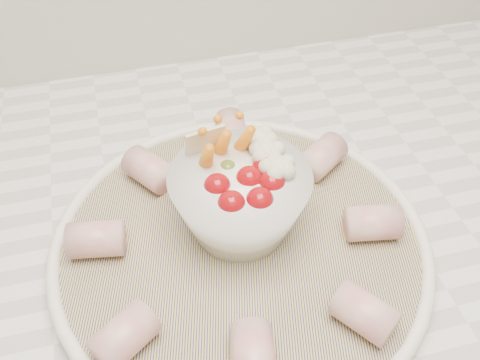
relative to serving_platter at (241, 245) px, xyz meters
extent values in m
cube|color=white|center=(0.05, 0.03, -0.03)|extent=(2.04, 0.62, 0.04)
cylinder|color=navy|center=(0.00, 0.00, 0.00)|extent=(0.42, 0.42, 0.01)
torus|color=white|center=(0.00, 0.00, 0.00)|extent=(0.35, 0.35, 0.01)
sphere|color=maroon|center=(-0.01, -0.01, 0.07)|extent=(0.02, 0.02, 0.02)
sphere|color=maroon|center=(0.01, -0.01, 0.07)|extent=(0.02, 0.02, 0.02)
sphere|color=maroon|center=(0.03, 0.01, 0.07)|extent=(0.02, 0.02, 0.02)
sphere|color=maroon|center=(-0.02, 0.01, 0.07)|extent=(0.02, 0.02, 0.02)
sphere|color=maroon|center=(0.01, 0.02, 0.07)|extent=(0.02, 0.02, 0.02)
sphere|color=maroon|center=(0.03, 0.03, 0.07)|extent=(0.02, 0.02, 0.02)
sphere|color=#4F6A23|center=(0.00, 0.04, 0.06)|extent=(0.02, 0.02, 0.02)
cone|color=orange|center=(-0.02, 0.04, 0.08)|extent=(0.02, 0.04, 0.06)
cone|color=orange|center=(0.00, 0.05, 0.08)|extent=(0.03, 0.04, 0.06)
cone|color=orange|center=(0.02, 0.05, 0.08)|extent=(0.03, 0.04, 0.06)
sphere|color=silver|center=(0.03, 0.04, 0.07)|extent=(0.03, 0.03, 0.03)
sphere|color=silver|center=(0.04, 0.02, 0.07)|extent=(0.03, 0.03, 0.03)
sphere|color=silver|center=(0.03, 0.06, 0.07)|extent=(0.03, 0.03, 0.03)
cube|color=beige|center=(-0.02, 0.06, 0.08)|extent=(0.04, 0.02, 0.04)
cylinder|color=#C3595E|center=(0.12, -0.02, 0.02)|extent=(0.05, 0.04, 0.03)
cylinder|color=#C3595E|center=(0.11, 0.07, 0.02)|extent=(0.06, 0.05, 0.03)
cylinder|color=#C3595E|center=(0.02, 0.14, 0.02)|extent=(0.04, 0.05, 0.03)
cylinder|color=#C3595E|center=(-0.07, 0.10, 0.02)|extent=(0.05, 0.06, 0.03)
cylinder|color=#C3595E|center=(-0.13, 0.02, 0.02)|extent=(0.05, 0.04, 0.03)
cylinder|color=#C3595E|center=(-0.11, -0.08, 0.02)|extent=(0.06, 0.05, 0.03)
cylinder|color=#C3595E|center=(-0.02, -0.12, 0.02)|extent=(0.04, 0.05, 0.03)
cylinder|color=#C3595E|center=(0.07, -0.11, 0.02)|extent=(0.05, 0.06, 0.03)
camera|label=1|loc=(-0.08, -0.30, 0.40)|focal=40.00mm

